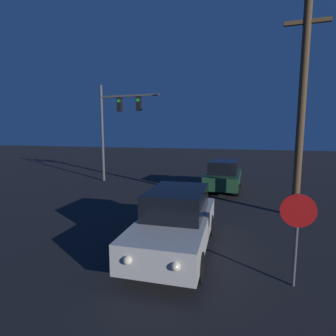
% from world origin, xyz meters
% --- Properties ---
extents(car_near, '(2.03, 4.54, 1.71)m').
position_xyz_m(car_near, '(1.61, 12.43, 0.86)').
color(car_near, beige).
rests_on(car_near, ground_plane).
extents(car_far, '(1.84, 4.47, 1.71)m').
position_xyz_m(car_far, '(2.12, 20.74, 0.86)').
color(car_far, '#1E4728').
rests_on(car_far, ground_plane).
extents(traffic_signal_mast, '(4.12, 0.30, 6.38)m').
position_xyz_m(traffic_signal_mast, '(-5.05, 21.35, 4.20)').
color(traffic_signal_mast, '#4C4C51').
rests_on(traffic_signal_mast, ground_plane).
extents(stop_sign, '(0.71, 0.07, 2.02)m').
position_xyz_m(stop_sign, '(4.49, 11.50, 1.41)').
color(stop_sign, '#4C4C51').
rests_on(stop_sign, ground_plane).
extents(utility_pole, '(1.57, 0.28, 8.04)m').
position_xyz_m(utility_pole, '(5.28, 16.79, 4.17)').
color(utility_pole, brown).
rests_on(utility_pole, ground_plane).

